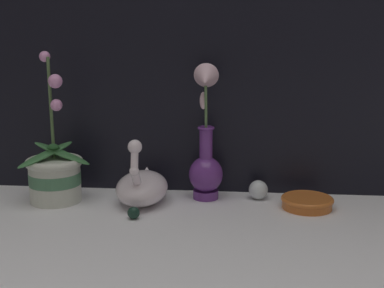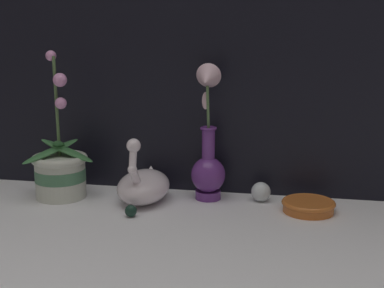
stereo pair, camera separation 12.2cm
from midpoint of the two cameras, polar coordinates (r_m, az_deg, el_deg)
ground_plane at (r=1.23m, az=0.68°, el=-8.60°), size 2.80×2.80×0.00m
orchid_potted_plant at (r=1.42m, az=-11.52°, el=-2.69°), size 0.18×0.17×0.38m
swan_figurine at (r=1.37m, az=-2.62°, el=-4.36°), size 0.13×0.21×0.18m
blue_vase at (r=1.36m, az=4.27°, el=-1.14°), size 0.09×0.11×0.35m
glass_sphere at (r=1.39m, az=9.87°, el=-5.08°), size 0.05×0.05×0.05m
amber_dish at (r=1.34m, az=14.90°, el=-6.37°), size 0.13×0.13×0.03m
glass_bauble at (r=1.27m, az=-3.80°, el=-7.17°), size 0.03×0.03×0.03m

